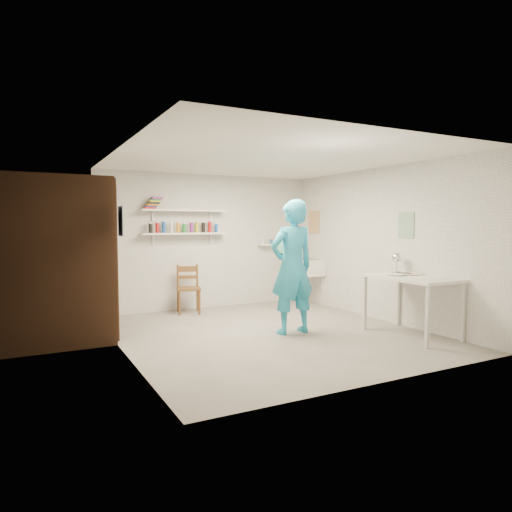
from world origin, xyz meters
name	(u,v)px	position (x,y,z in m)	size (l,w,h in m)	color
floor	(269,333)	(0.00, 0.00, -0.01)	(4.00, 4.50, 0.02)	slate
ceiling	(270,158)	(0.00, 0.00, 2.41)	(4.00, 4.50, 0.02)	silver
wall_back	(209,241)	(0.00, 2.26, 1.20)	(4.00, 0.02, 2.40)	silver
wall_front	(387,258)	(0.00, -2.26, 1.20)	(4.00, 0.02, 2.40)	silver
wall_left	(120,251)	(-2.01, 0.00, 1.20)	(0.02, 4.50, 2.40)	silver
wall_right	(380,244)	(2.01, 0.00, 1.20)	(0.02, 4.50, 2.40)	silver
doorway_recess	(107,261)	(-1.99, 1.05, 1.00)	(0.02, 0.90, 2.00)	black
corridor_box	(50,260)	(-2.70, 1.05, 1.05)	(1.40, 1.50, 2.10)	brown
door_lintel	(106,185)	(-1.97, 1.05, 2.05)	(0.06, 1.05, 0.10)	brown
door_jamb_near	(115,264)	(-1.97, 0.55, 1.00)	(0.06, 0.10, 2.00)	brown
door_jamb_far	(102,259)	(-1.97, 1.55, 1.00)	(0.06, 0.10, 2.00)	brown
shelf_lower	(184,234)	(-0.50, 2.13, 1.35)	(1.50, 0.22, 0.03)	white
shelf_upper	(184,210)	(-0.50, 2.13, 1.75)	(1.50, 0.22, 0.03)	white
ledge_shelf	(275,244)	(1.35, 2.17, 1.12)	(0.70, 0.14, 0.03)	white
poster_left	(120,221)	(-1.99, 0.05, 1.55)	(0.01, 0.28, 0.36)	#334C7F
poster_right_a	(314,222)	(1.99, 1.80, 1.55)	(0.01, 0.34, 0.42)	#995933
poster_right_b	(406,225)	(1.99, -0.55, 1.50)	(0.01, 0.30, 0.38)	#3F724C
belfast_sink	(306,267)	(1.75, 1.70, 0.70)	(0.48, 0.60, 0.30)	white
man	(292,267)	(0.27, -0.16, 0.92)	(0.67, 0.44, 1.85)	#28A1C8
wall_clock	(284,244)	(0.28, 0.06, 1.23)	(0.33, 0.33, 0.04)	beige
wooden_chair	(188,289)	(-0.53, 1.86, 0.42)	(0.39, 0.37, 0.84)	brown
work_table	(411,306)	(1.64, -1.02, 0.40)	(0.73, 1.21, 0.81)	silver
desk_lamp	(397,258)	(1.84, -0.54, 1.03)	(0.15, 0.15, 0.15)	silver
spray_cans	(184,228)	(-0.50, 2.13, 1.45)	(1.34, 0.06, 0.17)	black
book_stack	(153,203)	(-1.04, 2.13, 1.86)	(0.30, 0.14, 0.20)	red
ledge_pots	(275,241)	(1.35, 2.17, 1.18)	(0.48, 0.07, 0.09)	silver
papers	(412,276)	(1.64, -1.02, 0.82)	(0.30, 0.22, 0.02)	silver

